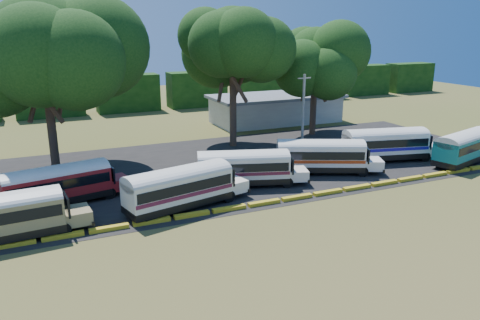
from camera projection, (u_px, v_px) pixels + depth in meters
name	position (u px, v px, depth m)	size (l,w,h in m)	color
ground	(252.00, 212.00, 35.55)	(160.00, 160.00, 0.00)	#414E1A
asphalt_strip	(210.00, 168.00, 46.49)	(64.00, 24.00, 0.02)	black
curb	(247.00, 206.00, 36.39)	(53.70, 0.45, 0.30)	gold
terminal_building	(276.00, 108.00, 68.36)	(19.00, 9.00, 4.00)	beige
treeline_backdrop	(128.00, 93.00, 76.90)	(130.00, 4.00, 6.00)	black
bus_beige	(0.00, 215.00, 30.12)	(10.15, 3.24, 3.28)	black
bus_red	(59.00, 182.00, 36.54)	(10.10, 4.38, 3.23)	black
bus_cream_west	(181.00, 186.00, 35.66)	(10.52, 4.77, 3.36)	black
bus_cream_east	(246.00, 166.00, 40.95)	(10.02, 5.18, 3.21)	black
bus_white_red	(322.00, 154.00, 44.48)	(10.14, 6.42, 3.30)	black
bus_white_blue	(387.00, 143.00, 48.56)	(10.84, 4.88, 3.46)	black
bus_teal	(466.00, 145.00, 47.56)	(10.62, 5.29, 3.39)	black
tree_west	(43.00, 52.00, 41.64)	(13.76, 13.76, 16.49)	#39261C
tree_center	(233.00, 43.00, 52.02)	(10.78, 10.78, 15.79)	#39261C
tree_east	(315.00, 57.00, 58.44)	(9.82, 9.82, 13.58)	#39261C
utility_pole	(303.00, 112.00, 51.76)	(1.60, 0.30, 8.61)	gray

